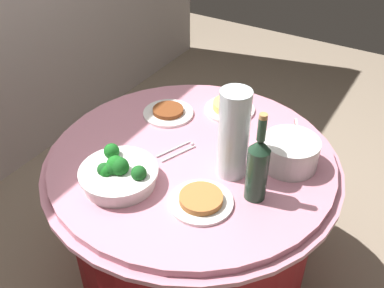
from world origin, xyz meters
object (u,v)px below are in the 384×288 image
(decorative_fruit_vase, at_px, (233,138))
(label_placard_mid, at_px, (296,126))
(serving_tongs, at_px, (178,151))
(wine_bottle, at_px, (258,167))
(food_plate_noodles, at_px, (230,107))
(food_plate_stir_fry, at_px, (168,112))
(label_placard_front, at_px, (233,141))
(broccoli_bowl, at_px, (118,174))
(food_plate_peanuts, at_px, (201,200))
(plate_stack, at_px, (290,153))

(decorative_fruit_vase, distance_m, label_placard_mid, 0.40)
(decorative_fruit_vase, xyz_separation_m, serving_tongs, (0.00, 0.23, -0.15))
(wine_bottle, bearing_deg, food_plate_noodles, 36.16)
(wine_bottle, xyz_separation_m, decorative_fruit_vase, (0.07, 0.13, 0.02))
(serving_tongs, bearing_deg, food_plate_stir_fry, 41.27)
(decorative_fruit_vase, distance_m, label_placard_front, 0.20)
(label_placard_front, bearing_deg, decorative_fruit_vase, -154.66)
(label_placard_mid, bearing_deg, broccoli_bowl, 145.68)
(broccoli_bowl, relative_size, food_plate_peanuts, 1.27)
(plate_stack, height_order, serving_tongs, plate_stack)
(serving_tongs, distance_m, label_placard_front, 0.22)
(label_placard_front, bearing_deg, serving_tongs, 128.92)
(food_plate_noodles, relative_size, label_placard_front, 4.00)
(serving_tongs, bearing_deg, label_placard_mid, -43.89)
(broccoli_bowl, height_order, food_plate_peanuts, broccoli_bowl)
(plate_stack, xyz_separation_m, decorative_fruit_vase, (-0.15, 0.16, 0.10))
(plate_stack, xyz_separation_m, food_plate_noodles, (0.22, 0.36, -0.04))
(decorative_fruit_vase, bearing_deg, label_placard_mid, -17.12)
(food_plate_peanuts, relative_size, label_placard_front, 4.00)
(broccoli_bowl, distance_m, plate_stack, 0.63)
(wine_bottle, height_order, serving_tongs, wine_bottle)
(plate_stack, bearing_deg, label_placard_mid, 14.35)
(plate_stack, xyz_separation_m, food_plate_peanuts, (-0.35, 0.18, -0.04))
(food_plate_stir_fry, xyz_separation_m, food_plate_peanuts, (-0.40, -0.40, 0.00))
(label_placard_front, bearing_deg, food_plate_noodles, 29.43)
(decorative_fruit_vase, bearing_deg, food_plate_noodles, 27.95)
(food_plate_peanuts, bearing_deg, food_plate_noodles, 17.97)
(food_plate_peanuts, bearing_deg, wine_bottle, -47.83)
(food_plate_stir_fry, relative_size, food_plate_peanuts, 1.00)
(wine_bottle, relative_size, food_plate_noodles, 1.53)
(serving_tongs, relative_size, food_plate_stir_fry, 0.75)
(decorative_fruit_vase, height_order, label_placard_front, decorative_fruit_vase)
(broccoli_bowl, distance_m, food_plate_peanuts, 0.31)
(plate_stack, height_order, wine_bottle, wine_bottle)
(wine_bottle, bearing_deg, food_plate_peanuts, 132.17)
(serving_tongs, height_order, food_plate_peanuts, food_plate_peanuts)
(food_plate_stir_fry, distance_m, label_placard_mid, 0.55)
(food_plate_stir_fry, bearing_deg, decorative_fruit_vase, -116.32)
(decorative_fruit_vase, bearing_deg, food_plate_stir_fry, 63.68)
(plate_stack, distance_m, decorative_fruit_vase, 0.24)
(decorative_fruit_vase, distance_m, food_plate_noodles, 0.44)
(serving_tongs, relative_size, label_placard_mid, 3.00)
(food_plate_noodles, xyz_separation_m, label_placard_mid, (-0.01, -0.31, 0.01))
(broccoli_bowl, xyz_separation_m, food_plate_peanuts, (0.06, -0.30, -0.03))
(food_plate_stir_fry, xyz_separation_m, food_plate_noodles, (0.17, -0.22, 0.01))
(plate_stack, xyz_separation_m, label_placard_front, (-0.01, 0.23, -0.02))
(food_plate_peanuts, bearing_deg, food_plate_stir_fry, 44.78)
(food_plate_peanuts, height_order, label_placard_front, label_placard_front)
(wine_bottle, relative_size, food_plate_stir_fry, 1.53)
(label_placard_mid, bearing_deg, food_plate_peanuts, 167.68)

